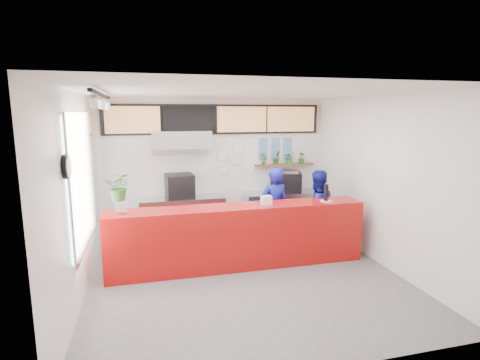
{
  "coord_description": "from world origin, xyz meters",
  "views": [
    {
      "loc": [
        -1.54,
        -5.71,
        2.68
      ],
      "look_at": [
        0.1,
        0.7,
        1.5
      ],
      "focal_mm": 28.0,
      "sensor_mm": 36.0,
      "label": 1
    }
  ],
  "objects_px": {
    "espresso_machine": "(285,182)",
    "staff_center": "(274,209)",
    "panini_oven": "(180,186)",
    "pepper_mill": "(326,192)",
    "staff_right": "(316,210)",
    "service_counter": "(239,236)"
  },
  "relations": [
    {
      "from": "service_counter",
      "to": "staff_right",
      "type": "xyz_separation_m",
      "value": [
        1.7,
        0.47,
        0.25
      ]
    },
    {
      "from": "espresso_machine",
      "to": "pepper_mill",
      "type": "bearing_deg",
      "value": -71.0
    },
    {
      "from": "pepper_mill",
      "to": "staff_right",
      "type": "bearing_deg",
      "value": 81.01
    },
    {
      "from": "espresso_machine",
      "to": "staff_center",
      "type": "distance_m",
      "value": 1.4
    },
    {
      "from": "staff_center",
      "to": "staff_right",
      "type": "distance_m",
      "value": 0.85
    },
    {
      "from": "service_counter",
      "to": "pepper_mill",
      "type": "relative_size",
      "value": 14.8
    },
    {
      "from": "panini_oven",
      "to": "staff_center",
      "type": "xyz_separation_m",
      "value": [
        1.72,
        -1.18,
        -0.33
      ]
    },
    {
      "from": "panini_oven",
      "to": "pepper_mill",
      "type": "height_order",
      "value": "pepper_mill"
    },
    {
      "from": "service_counter",
      "to": "espresso_machine",
      "type": "bearing_deg",
      "value": 49.07
    },
    {
      "from": "staff_right",
      "to": "pepper_mill",
      "type": "relative_size",
      "value": 5.24
    },
    {
      "from": "espresso_machine",
      "to": "staff_right",
      "type": "height_order",
      "value": "staff_right"
    },
    {
      "from": "panini_oven",
      "to": "pepper_mill",
      "type": "xyz_separation_m",
      "value": [
        2.47,
        -1.87,
        0.11
      ]
    },
    {
      "from": "service_counter",
      "to": "staff_center",
      "type": "bearing_deg",
      "value": 35.57
    },
    {
      "from": "pepper_mill",
      "to": "panini_oven",
      "type": "bearing_deg",
      "value": 142.8
    },
    {
      "from": "espresso_machine",
      "to": "pepper_mill",
      "type": "xyz_separation_m",
      "value": [
        0.06,
        -1.87,
        0.14
      ]
    },
    {
      "from": "panini_oven",
      "to": "staff_center",
      "type": "distance_m",
      "value": 2.11
    },
    {
      "from": "staff_center",
      "to": "staff_right",
      "type": "bearing_deg",
      "value": 160.55
    },
    {
      "from": "staff_center",
      "to": "pepper_mill",
      "type": "bearing_deg",
      "value": 127.73
    },
    {
      "from": "service_counter",
      "to": "pepper_mill",
      "type": "height_order",
      "value": "pepper_mill"
    },
    {
      "from": "panini_oven",
      "to": "staff_right",
      "type": "xyz_separation_m",
      "value": [
        2.55,
        -1.33,
        -0.36
      ]
    },
    {
      "from": "panini_oven",
      "to": "espresso_machine",
      "type": "bearing_deg",
      "value": -4.48
    },
    {
      "from": "pepper_mill",
      "to": "service_counter",
      "type": "bearing_deg",
      "value": 177.48
    }
  ]
}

